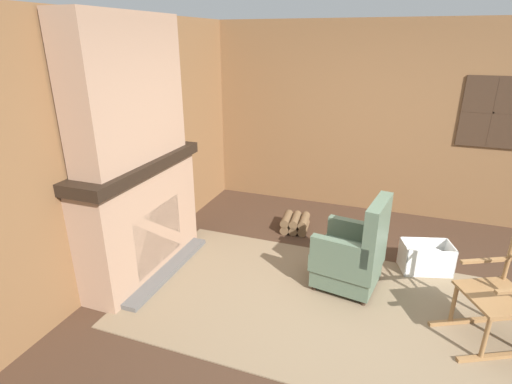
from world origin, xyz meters
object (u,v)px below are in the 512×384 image
storage_case (161,142)px  laundry_basket (426,257)px  armchair (353,256)px  rocking_chair (503,296)px  firewood_stack (295,223)px  oil_lamp_vase (84,168)px

storage_case → laundry_basket: bearing=8.9°
armchair → rocking_chair: 1.28m
rocking_chair → firewood_stack: bearing=-61.0°
armchair → oil_lamp_vase: oil_lamp_vase is taller
oil_lamp_vase → armchair: bearing=25.4°
armchair → storage_case: storage_case is taller
armchair → laundry_basket: 0.95m
oil_lamp_vase → storage_case: oil_lamp_vase is taller
armchair → firewood_stack: size_ratio=2.53×
rocking_chair → storage_case: bearing=-35.0°
laundry_basket → oil_lamp_vase: oil_lamp_vase is taller
rocking_chair → oil_lamp_vase: 3.59m
firewood_stack → oil_lamp_vase: size_ratio=1.33×
armchair → firewood_stack: bearing=-41.7°
firewood_stack → laundry_basket: size_ratio=0.67×
laundry_basket → oil_lamp_vase: bearing=-150.8°
firewood_stack → oil_lamp_vase: oil_lamp_vase is taller
armchair → laundry_basket: bearing=-131.8°
armchair → storage_case: size_ratio=3.70×
armchair → laundry_basket: (0.72, 0.58, -0.20)m
oil_lamp_vase → storage_case: bearing=90.0°
storage_case → firewood_stack: bearing=34.6°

